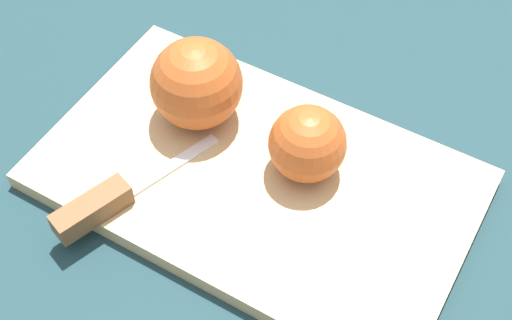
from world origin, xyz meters
TOP-DOWN VIEW (x-y plane):
  - ground_plane at (0.00, 0.00)m, footprint 4.00×4.00m
  - cutting_board at (0.00, 0.00)m, footprint 0.44×0.30m
  - apple_half_left at (-0.03, -0.03)m, footprint 0.07×0.07m
  - apple_half_right at (0.09, -0.02)m, footprint 0.09×0.09m
  - knife at (0.08, 0.12)m, footprint 0.05×0.18m

SIDE VIEW (x-z plane):
  - ground_plane at x=0.00m, z-range 0.00..0.00m
  - cutting_board at x=0.00m, z-range 0.00..0.02m
  - knife at x=0.08m, z-range 0.02..0.04m
  - apple_half_left at x=-0.03m, z-range 0.02..0.09m
  - apple_half_right at x=0.09m, z-range 0.02..0.11m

